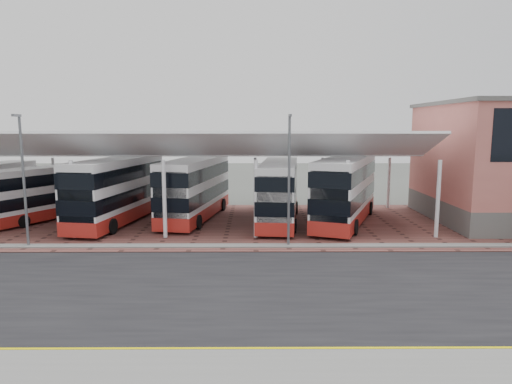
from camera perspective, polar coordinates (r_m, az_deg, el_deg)
ground at (r=22.30m, az=0.07°, el=-11.09°), size 140.00×140.00×0.00m
road at (r=21.35m, az=0.09°, el=-11.96°), size 120.00×14.00×0.02m
forecourt at (r=34.89m, az=3.23°, el=-3.93°), size 72.00×16.00×0.06m
north_kerb at (r=28.20m, az=-0.01°, el=-6.78°), size 120.00×0.80×0.14m
yellow_line_near at (r=15.85m, az=0.24°, el=-19.43°), size 120.00×0.12×0.01m
yellow_line_far at (r=16.12m, az=0.23°, el=-18.93°), size 120.00×0.12×0.01m
canopy at (r=35.50m, az=-9.85°, el=5.57°), size 37.00×11.63×7.07m
lamp_west at (r=30.78m, az=-27.08°, el=1.71°), size 0.16×0.90×8.07m
lamp_east at (r=27.56m, az=4.16°, el=1.93°), size 0.16×0.90×8.07m
bus_1 at (r=39.75m, az=-24.42°, el=-0.09°), size 6.73×10.02×4.16m
bus_2 at (r=36.29m, az=-16.89°, el=0.16°), size 4.68×12.20×4.91m
bus_3 at (r=36.42m, az=-7.60°, el=0.38°), size 4.63×11.90×4.78m
bus_4 at (r=34.80m, az=2.88°, el=-0.06°), size 3.78×11.43×4.62m
bus_5 at (r=35.23m, az=11.16°, el=0.19°), size 7.03×12.28×4.99m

